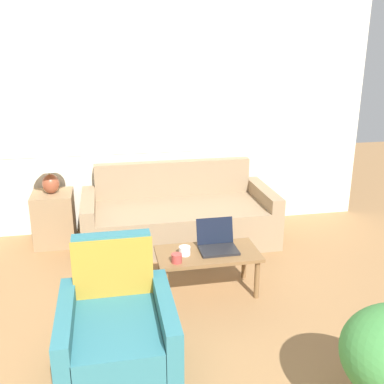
% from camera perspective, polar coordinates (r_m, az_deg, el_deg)
% --- Properties ---
extents(wall_back, '(6.15, 0.06, 2.60)m').
position_cam_1_polar(wall_back, '(5.11, -11.13, 9.18)').
color(wall_back, silver).
rests_on(wall_back, ground_plane).
extents(couch, '(2.06, 0.91, 0.82)m').
position_cam_1_polar(couch, '(4.98, -1.73, -3.29)').
color(couch, '#937A5B').
rests_on(couch, ground_plane).
extents(armchair, '(0.73, 0.79, 0.86)m').
position_cam_1_polar(armchair, '(3.12, -9.38, -17.55)').
color(armchair, '#2D6B75').
rests_on(armchair, ground_plane).
extents(side_table, '(0.42, 0.42, 0.58)m').
position_cam_1_polar(side_table, '(5.09, -17.08, -3.22)').
color(side_table, '#937551').
rests_on(side_table, ground_plane).
extents(table_lamp, '(0.35, 0.35, 0.46)m').
position_cam_1_polar(table_lamp, '(4.91, -17.71, 3.29)').
color(table_lamp, brown).
rests_on(table_lamp, side_table).
extents(coffee_table, '(0.88, 0.46, 0.38)m').
position_cam_1_polar(coffee_table, '(3.91, 2.02, -8.30)').
color(coffee_table, brown).
rests_on(coffee_table, ground_plane).
extents(laptop, '(0.33, 0.30, 0.25)m').
position_cam_1_polar(laptop, '(3.93, 3.23, -6.45)').
color(laptop, black).
rests_on(laptop, coffee_table).
extents(cup_navy, '(0.09, 0.09, 0.07)m').
position_cam_1_polar(cup_navy, '(3.70, -1.94, -8.40)').
color(cup_navy, '#B23D38').
rests_on(cup_navy, coffee_table).
extents(cup_yellow, '(0.10, 0.10, 0.07)m').
position_cam_1_polar(cup_yellow, '(3.82, -0.91, -7.47)').
color(cup_yellow, white).
rests_on(cup_yellow, coffee_table).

